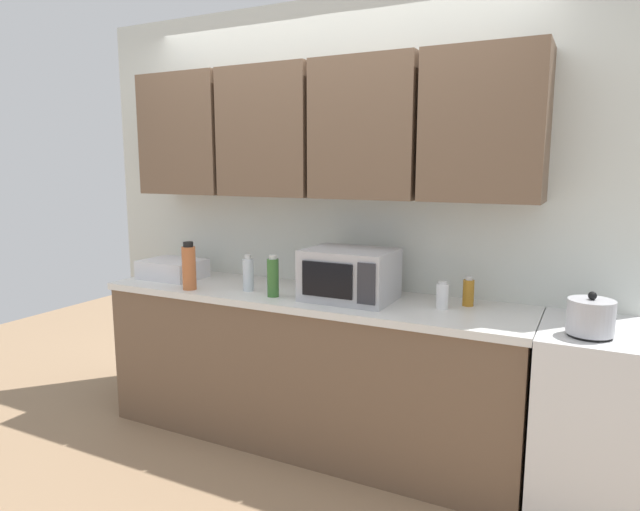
{
  "coord_description": "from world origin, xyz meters",
  "views": [
    {
      "loc": [
        1.47,
        -3.04,
        1.63
      ],
      "look_at": [
        0.06,
        -0.25,
        1.12
      ],
      "focal_mm": 31.02,
      "sensor_mm": 36.0,
      "label": 1
    }
  ],
  "objects_px": {
    "stove_range": "(623,428)",
    "bottle_green_oil": "(273,277)",
    "bottle_spice_jar": "(189,267)",
    "microwave": "(349,275)",
    "bottle_amber_vinegar": "(468,292)",
    "bottle_white_jar": "(442,296)",
    "bottle_clear_tall": "(248,274)",
    "kettle": "(591,317)",
    "dish_rack": "(173,269)"
  },
  "relations": [
    {
      "from": "bottle_clear_tall",
      "to": "microwave",
      "type": "bearing_deg",
      "value": 6.23
    },
    {
      "from": "stove_range",
      "to": "bottle_clear_tall",
      "type": "distance_m",
      "value": 2.06
    },
    {
      "from": "bottle_white_jar",
      "to": "bottle_green_oil",
      "type": "relative_size",
      "value": 0.61
    },
    {
      "from": "bottle_clear_tall",
      "to": "bottle_spice_jar",
      "type": "distance_m",
      "value": 0.36
    },
    {
      "from": "dish_rack",
      "to": "bottle_clear_tall",
      "type": "height_order",
      "value": "bottle_clear_tall"
    },
    {
      "from": "bottle_clear_tall",
      "to": "bottle_green_oil",
      "type": "bearing_deg",
      "value": -16.13
    },
    {
      "from": "stove_range",
      "to": "bottle_amber_vinegar",
      "type": "xyz_separation_m",
      "value": [
        -0.75,
        0.16,
        0.52
      ]
    },
    {
      "from": "dish_rack",
      "to": "bottle_spice_jar",
      "type": "relative_size",
      "value": 1.33
    },
    {
      "from": "stove_range",
      "to": "bottle_white_jar",
      "type": "xyz_separation_m",
      "value": [
        -0.86,
        0.03,
        0.52
      ]
    },
    {
      "from": "microwave",
      "to": "bottle_amber_vinegar",
      "type": "bearing_deg",
      "value": 14.49
    },
    {
      "from": "kettle",
      "to": "bottle_spice_jar",
      "type": "relative_size",
      "value": 0.68
    },
    {
      "from": "kettle",
      "to": "microwave",
      "type": "bearing_deg",
      "value": 173.39
    },
    {
      "from": "microwave",
      "to": "bottle_amber_vinegar",
      "type": "xyz_separation_m",
      "value": [
        0.61,
        0.16,
        -0.07
      ]
    },
    {
      "from": "dish_rack",
      "to": "bottle_clear_tall",
      "type": "distance_m",
      "value": 0.66
    },
    {
      "from": "dish_rack",
      "to": "bottle_green_oil",
      "type": "relative_size",
      "value": 1.6
    },
    {
      "from": "bottle_white_jar",
      "to": "microwave",
      "type": "bearing_deg",
      "value": -176.0
    },
    {
      "from": "kettle",
      "to": "bottle_amber_vinegar",
      "type": "distance_m",
      "value": 0.65
    },
    {
      "from": "bottle_spice_jar",
      "to": "bottle_green_oil",
      "type": "bearing_deg",
      "value": 7.3
    },
    {
      "from": "bottle_clear_tall",
      "to": "bottle_amber_vinegar",
      "type": "distance_m",
      "value": 1.25
    },
    {
      "from": "microwave",
      "to": "bottle_green_oil",
      "type": "height_order",
      "value": "microwave"
    },
    {
      "from": "kettle",
      "to": "dish_rack",
      "type": "height_order",
      "value": "kettle"
    },
    {
      "from": "bottle_clear_tall",
      "to": "bottle_white_jar",
      "type": "height_order",
      "value": "bottle_clear_tall"
    },
    {
      "from": "stove_range",
      "to": "bottle_green_oil",
      "type": "distance_m",
      "value": 1.87
    },
    {
      "from": "stove_range",
      "to": "bottle_white_jar",
      "type": "height_order",
      "value": "bottle_white_jar"
    },
    {
      "from": "bottle_green_oil",
      "to": "bottle_spice_jar",
      "type": "xyz_separation_m",
      "value": [
        -0.54,
        -0.07,
        0.02
      ]
    },
    {
      "from": "kettle",
      "to": "microwave",
      "type": "xyz_separation_m",
      "value": [
        -1.2,
        0.14,
        0.05
      ]
    },
    {
      "from": "bottle_spice_jar",
      "to": "microwave",
      "type": "bearing_deg",
      "value": 11.68
    },
    {
      "from": "stove_range",
      "to": "dish_rack",
      "type": "height_order",
      "value": "dish_rack"
    },
    {
      "from": "bottle_amber_vinegar",
      "to": "bottle_spice_jar",
      "type": "bearing_deg",
      "value": -167.21
    },
    {
      "from": "stove_range",
      "to": "microwave",
      "type": "bearing_deg",
      "value": -179.95
    },
    {
      "from": "microwave",
      "to": "bottle_white_jar",
      "type": "relative_size",
      "value": 3.33
    },
    {
      "from": "dish_rack",
      "to": "bottle_amber_vinegar",
      "type": "distance_m",
      "value": 1.9
    },
    {
      "from": "stove_range",
      "to": "bottle_white_jar",
      "type": "relative_size",
      "value": 6.33
    },
    {
      "from": "bottle_amber_vinegar",
      "to": "bottle_green_oil",
      "type": "bearing_deg",
      "value": -164.41
    },
    {
      "from": "bottle_white_jar",
      "to": "bottle_spice_jar",
      "type": "relative_size",
      "value": 0.5
    },
    {
      "from": "stove_range",
      "to": "bottle_clear_tall",
      "type": "bearing_deg",
      "value": -178.01
    },
    {
      "from": "bottle_white_jar",
      "to": "bottle_clear_tall",
      "type": "bearing_deg",
      "value": -174.77
    },
    {
      "from": "stove_range",
      "to": "bottle_amber_vinegar",
      "type": "relative_size",
      "value": 5.81
    },
    {
      "from": "dish_rack",
      "to": "bottle_spice_jar",
      "type": "bearing_deg",
      "value": -34.03
    },
    {
      "from": "bottle_green_oil",
      "to": "bottle_spice_jar",
      "type": "bearing_deg",
      "value": -172.7
    },
    {
      "from": "kettle",
      "to": "bottle_spice_jar",
      "type": "xyz_separation_m",
      "value": [
        -2.15,
        -0.06,
        0.05
      ]
    },
    {
      "from": "stove_range",
      "to": "dish_rack",
      "type": "relative_size",
      "value": 2.4
    },
    {
      "from": "kettle",
      "to": "dish_rack",
      "type": "bearing_deg",
      "value": 176.3
    },
    {
      "from": "stove_range",
      "to": "bottle_white_jar",
      "type": "distance_m",
      "value": 1.0
    },
    {
      "from": "kettle",
      "to": "dish_rack",
      "type": "xyz_separation_m",
      "value": [
        -2.47,
        0.16,
        -0.03
      ]
    },
    {
      "from": "dish_rack",
      "to": "bottle_white_jar",
      "type": "relative_size",
      "value": 2.64
    },
    {
      "from": "microwave",
      "to": "bottle_green_oil",
      "type": "xyz_separation_m",
      "value": [
        -0.41,
        -0.13,
        -0.03
      ]
    },
    {
      "from": "bottle_amber_vinegar",
      "to": "bottle_white_jar",
      "type": "xyz_separation_m",
      "value": [
        -0.11,
        -0.12,
        -0.0
      ]
    },
    {
      "from": "bottle_spice_jar",
      "to": "bottle_amber_vinegar",
      "type": "bearing_deg",
      "value": 12.79
    },
    {
      "from": "bottle_green_oil",
      "to": "bottle_spice_jar",
      "type": "relative_size",
      "value": 0.83
    }
  ]
}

